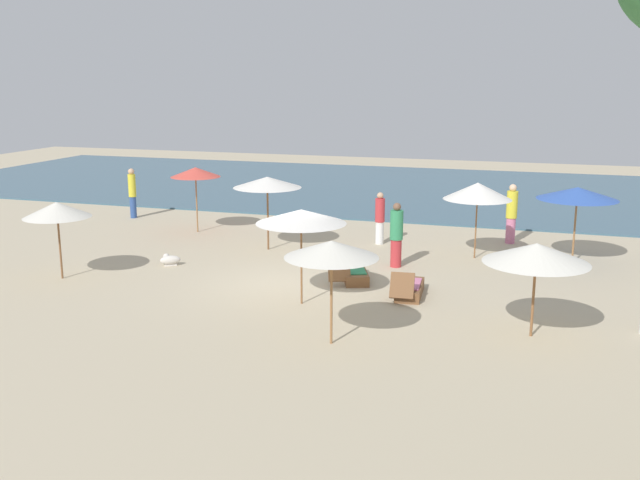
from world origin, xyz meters
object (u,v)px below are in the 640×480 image
(umbrella_0, at_px, (536,253))
(person_1, at_px, (511,213))
(umbrella_4, at_px, (301,217))
(umbrella_5, at_px, (195,172))
(dog, at_px, (170,260))
(umbrella_8, at_px, (57,210))
(umbrella_6, at_px, (267,182))
(umbrella_7, at_px, (478,191))
(person_2, at_px, (380,218))
(lounger_2, at_px, (353,274))
(person_4, at_px, (396,235))
(lounger_0, at_px, (409,289))
(umbrella_1, at_px, (577,193))
(umbrella_3, at_px, (331,249))
(person_0, at_px, (132,192))

(umbrella_0, bearing_deg, person_1, 95.90)
(umbrella_4, height_order, umbrella_5, umbrella_4)
(dog, bearing_deg, umbrella_8, -134.85)
(umbrella_6, distance_m, umbrella_8, 6.25)
(umbrella_5, bearing_deg, umbrella_7, -5.10)
(umbrella_0, relative_size, person_2, 1.29)
(umbrella_5, height_order, lounger_2, umbrella_5)
(lounger_2, bearing_deg, dog, -179.33)
(umbrella_4, distance_m, person_1, 9.24)
(umbrella_8, bearing_deg, person_4, 25.10)
(umbrella_4, xyz_separation_m, umbrella_5, (-6.08, 6.56, -0.03))
(umbrella_6, bearing_deg, umbrella_5, 152.96)
(umbrella_7, distance_m, lounger_0, 4.85)
(umbrella_5, relative_size, lounger_0, 1.33)
(person_1, bearing_deg, umbrella_8, -144.81)
(umbrella_1, distance_m, umbrella_6, 9.10)
(person_2, bearing_deg, umbrella_6, -150.29)
(umbrella_3, distance_m, lounger_2, 4.98)
(umbrella_4, bearing_deg, umbrella_5, 132.83)
(umbrella_4, relative_size, dog, 3.67)
(lounger_0, xyz_separation_m, person_4, (-0.88, 2.64, 0.75))
(umbrella_1, bearing_deg, lounger_0, -130.48)
(dog, bearing_deg, umbrella_6, 53.24)
(umbrella_5, xyz_separation_m, person_0, (-3.49, 1.54, -1.10))
(umbrella_4, relative_size, person_0, 1.21)
(umbrella_8, bearing_deg, person_2, 42.22)
(umbrella_0, relative_size, person_1, 1.13)
(umbrella_0, distance_m, person_4, 6.09)
(umbrella_5, bearing_deg, umbrella_4, -47.17)
(umbrella_8, bearing_deg, dog, 45.15)
(umbrella_1, distance_m, umbrella_7, 2.78)
(umbrella_3, bearing_deg, umbrella_0, 23.38)
(umbrella_8, bearing_deg, lounger_2, 16.00)
(umbrella_3, height_order, umbrella_5, umbrella_5)
(umbrella_0, bearing_deg, umbrella_3, -156.62)
(umbrella_8, height_order, person_2, umbrella_8)
(umbrella_6, bearing_deg, lounger_2, -36.94)
(lounger_2, distance_m, person_0, 11.81)
(umbrella_6, bearing_deg, umbrella_7, 7.57)
(umbrella_5, distance_m, person_1, 10.63)
(umbrella_1, xyz_separation_m, lounger_0, (-3.93, -4.60, -1.87))
(umbrella_5, distance_m, lounger_2, 8.22)
(umbrella_4, height_order, dog, umbrella_4)
(umbrella_6, relative_size, lounger_2, 1.31)
(umbrella_1, height_order, umbrella_3, umbrella_1)
(umbrella_8, distance_m, lounger_2, 7.99)
(umbrella_3, bearing_deg, umbrella_7, 75.55)
(umbrella_7, bearing_deg, lounger_2, -129.52)
(umbrella_4, height_order, person_2, umbrella_4)
(person_2, height_order, dog, person_2)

